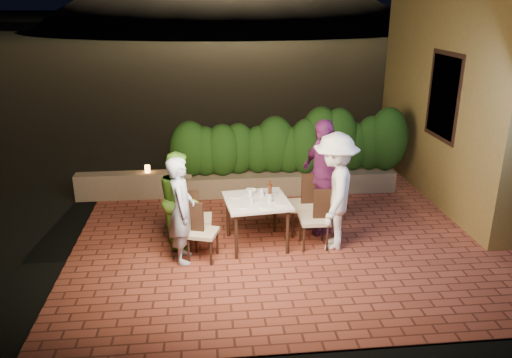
{
  "coord_description": "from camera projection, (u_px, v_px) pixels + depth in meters",
  "views": [
    {
      "loc": [
        -1.41,
        -6.87,
        3.6
      ],
      "look_at": [
        -0.67,
        0.19,
        1.05
      ],
      "focal_mm": 35.0,
      "sensor_mm": 36.0,
      "label": 1
    }
  ],
  "objects": [
    {
      "name": "parapet_lamp",
      "position": [
        147.0,
        169.0,
        9.5
      ],
      "size": [
        0.1,
        0.1,
        0.14
      ],
      "primitive_type": "cylinder",
      "color": "orange",
      "rests_on": "parapet"
    },
    {
      "name": "planter",
      "position": [
        289.0,
        182.0,
        9.89
      ],
      "size": [
        4.2,
        0.55,
        0.4
      ],
      "primitive_type": "cube",
      "color": "#76644B",
      "rests_on": "ground"
    },
    {
      "name": "glass_sw",
      "position": [
        250.0,
        193.0,
        7.66
      ],
      "size": [
        0.07,
        0.07,
        0.12
      ],
      "primitive_type": "cylinder",
      "color": "silver",
      "rests_on": "dining_table"
    },
    {
      "name": "chair_left_front",
      "position": [
        203.0,
        231.0,
        7.23
      ],
      "size": [
        0.51,
        0.51,
        0.88
      ],
      "primitive_type": null,
      "rotation": [
        0.0,
        0.0,
        -0.32
      ],
      "color": "black",
      "rests_on": "ground"
    },
    {
      "name": "window_frame",
      "position": [
        445.0,
        96.0,
        8.78
      ],
      "size": [
        0.06,
        1.15,
        1.55
      ],
      "primitive_type": "cube",
      "color": "black",
      "rests_on": "building_wall"
    },
    {
      "name": "plate_se",
      "position": [
        270.0,
        192.0,
        7.84
      ],
      "size": [
        0.23,
        0.23,
        0.01
      ],
      "primitive_type": "cylinder",
      "color": "white",
      "rests_on": "dining_table"
    },
    {
      "name": "hill",
      "position": [
        229.0,
        62.0,
        65.5
      ],
      "size": [
        52.0,
        40.0,
        22.0
      ],
      "primitive_type": "ellipsoid",
      "color": "black",
      "rests_on": "ground"
    },
    {
      "name": "building_wall",
      "position": [
        477.0,
        64.0,
        9.16
      ],
      "size": [
        1.6,
        5.0,
        5.0
      ],
      "primitive_type": "cube",
      "color": "olive",
      "rests_on": "ground"
    },
    {
      "name": "plate_nw",
      "position": [
        243.0,
        206.0,
        7.31
      ],
      "size": [
        0.21,
        0.21,
        0.01
      ],
      "primitive_type": "cylinder",
      "color": "white",
      "rests_on": "dining_table"
    },
    {
      "name": "beer_bottle",
      "position": [
        270.0,
        189.0,
        7.58
      ],
      "size": [
        0.05,
        0.05,
        0.28
      ],
      "primitive_type": null,
      "color": "#451C0B",
      "rests_on": "dining_table"
    },
    {
      "name": "plate_sw",
      "position": [
        237.0,
        196.0,
        7.68
      ],
      "size": [
        0.2,
        0.2,
        0.01
      ],
      "primitive_type": "cylinder",
      "color": "white",
      "rests_on": "dining_table"
    },
    {
      "name": "diner_purple",
      "position": [
        322.0,
        176.0,
        7.99
      ],
      "size": [
        0.78,
        1.19,
        1.88
      ],
      "primitive_type": "imported",
      "rotation": [
        0.0,
        0.0,
        -1.25
      ],
      "color": "#712568",
      "rests_on": "ground"
    },
    {
      "name": "bowl",
      "position": [
        251.0,
        191.0,
        7.83
      ],
      "size": [
        0.21,
        0.21,
        0.04
      ],
      "primitive_type": "imported",
      "rotation": [
        0.0,
        0.0,
        -0.2
      ],
      "color": "white",
      "rests_on": "dining_table"
    },
    {
      "name": "window_pane",
      "position": [
        445.0,
        96.0,
        8.78
      ],
      "size": [
        0.08,
        1.0,
        1.4
      ],
      "primitive_type": "cube",
      "color": "black",
      "rests_on": "building_wall"
    },
    {
      "name": "plate_centre",
      "position": [
        255.0,
        200.0,
        7.52
      ],
      "size": [
        0.23,
        0.23,
        0.01
      ],
      "primitive_type": "cylinder",
      "color": "white",
      "rests_on": "dining_table"
    },
    {
      "name": "dining_table",
      "position": [
        257.0,
        222.0,
        7.67
      ],
      "size": [
        1.03,
        1.03,
        0.75
      ],
      "primitive_type": null,
      "rotation": [
        0.0,
        0.0,
        0.11
      ],
      "color": "white",
      "rests_on": "ground"
    },
    {
      "name": "diner_green",
      "position": [
        179.0,
        199.0,
        7.6
      ],
      "size": [
        0.7,
        0.83,
        1.49
      ],
      "primitive_type": "imported",
      "rotation": [
        0.0,
        0.0,
        1.78
      ],
      "color": "#84DC44",
      "rests_on": "ground"
    },
    {
      "name": "plate_ne",
      "position": [
        280.0,
        203.0,
        7.4
      ],
      "size": [
        0.2,
        0.2,
        0.01
      ],
      "primitive_type": "cylinder",
      "color": "white",
      "rests_on": "dining_table"
    },
    {
      "name": "plate_front",
      "position": [
        266.0,
        207.0,
        7.29
      ],
      "size": [
        0.21,
        0.21,
        0.01
      ],
      "primitive_type": "cylinder",
      "color": "white",
      "rests_on": "dining_table"
    },
    {
      "name": "glass_ne",
      "position": [
        270.0,
        199.0,
        7.44
      ],
      "size": [
        0.07,
        0.07,
        0.12
      ],
      "primitive_type": "cylinder",
      "color": "silver",
      "rests_on": "dining_table"
    },
    {
      "name": "parapet",
      "position": [
        135.0,
        185.0,
        9.58
      ],
      "size": [
        2.2,
        0.3,
        0.5
      ],
      "primitive_type": "cube",
      "color": "#76644B",
      "rests_on": "ground"
    },
    {
      "name": "ground",
      "position": [
        300.0,
        246.0,
        7.79
      ],
      "size": [
        400.0,
        400.0,
        0.0
      ],
      "primitive_type": "plane",
      "color": "black",
      "rests_on": "ground"
    },
    {
      "name": "hedge",
      "position": [
        290.0,
        146.0,
        9.63
      ],
      "size": [
        4.0,
        0.7,
        1.1
      ],
      "primitive_type": null,
      "color": "#17390F",
      "rests_on": "planter"
    },
    {
      "name": "diner_blue",
      "position": [
        181.0,
        210.0,
        7.08
      ],
      "size": [
        0.39,
        0.58,
        1.57
      ],
      "primitive_type": "imported",
      "rotation": [
        0.0,
        0.0,
        1.59
      ],
      "color": "silver",
      "rests_on": "ground"
    },
    {
      "name": "diner_white",
      "position": [
        334.0,
        192.0,
        7.45
      ],
      "size": [
        1.0,
        1.31,
        1.8
      ],
      "primitive_type": "imported",
      "rotation": [
        0.0,
        0.0,
        -1.89
      ],
      "color": "white",
      "rests_on": "ground"
    },
    {
      "name": "chair_left_back",
      "position": [
        198.0,
        218.0,
        7.68
      ],
      "size": [
        0.42,
        0.42,
        0.88
      ],
      "primitive_type": null,
      "rotation": [
        0.0,
        0.0,
        -0.04
      ],
      "color": "black",
      "rests_on": "ground"
    },
    {
      "name": "chair_right_front",
      "position": [
        314.0,
        218.0,
        7.59
      ],
      "size": [
        0.44,
        0.44,
        0.93
      ],
      "primitive_type": null,
      "rotation": [
        0.0,
        0.0,
        3.12
      ],
      "color": "black",
      "rests_on": "ground"
    },
    {
      "name": "chair_right_back",
      "position": [
        302.0,
        204.0,
        8.05
      ],
      "size": [
        0.48,
        0.48,
        1.01
      ],
      "primitive_type": null,
      "rotation": [
        0.0,
        0.0,
        3.17
      ],
      "color": "black",
      "rests_on": "ground"
    },
    {
      "name": "glass_nw",
      "position": [
        252.0,
        201.0,
        7.38
      ],
      "size": [
        0.06,
        0.06,
        0.1
      ],
      "primitive_type": "cylinder",
      "color": "silver",
      "rests_on": "dining_table"
    },
    {
      "name": "glass_se",
      "position": [
        262.0,
        192.0,
        7.67
      ],
      "size": [
        0.07,
        0.07,
        0.12
      ],
      "primitive_type": "cylinder",
      "color": "silver",
      "rests_on": "dining_table"
    },
    {
      "name": "terrace_floor",
      "position": [
        294.0,
        235.0,
        8.28
      ],
      "size": [
        7.0,
        6.0,
        0.15
      ],
      "primitive_type": "cube",
      "color": "brown",
      "rests_on": "ground"
    }
  ]
}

